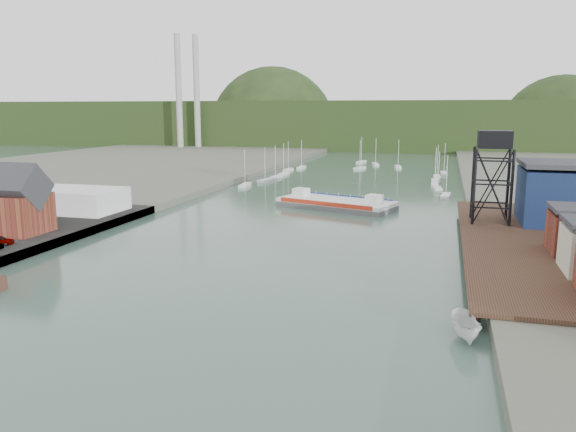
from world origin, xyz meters
The scene contains 10 objects.
ground centered at (0.00, 0.00, 0.00)m, with size 600.00×600.00×0.00m, color #324E43.
east_pier centered at (37.00, 45.00, 1.90)m, with size 14.00×70.00×2.45m.
harbor_building centered at (-42.00, 30.00, 6.09)m, with size 12.20×8.20×8.90m.
white_shed centered at (-44.00, 50.00, 3.85)m, with size 18.00×12.00×4.50m, color silver.
lift_tower centered at (35.00, 58.00, 15.65)m, with size 6.50×6.50×16.00m.
marina_sailboats centered at (0.08, 138.46, 0.35)m, with size 57.71×92.65×0.90m.
smokestacks centered at (-106.00, 232.50, 30.00)m, with size 11.20×8.20×60.00m.
distant_hills centered at (-3.98, 301.35, 10.38)m, with size 500.00×120.00×80.00m.
chain_ferry centered at (3.95, 76.75, 1.06)m, with size 27.67×17.74×3.71m.
motorboat centered at (29.72, 8.09, 1.20)m, with size 2.33×6.20×2.40m, color silver.
Camera 1 is at (26.98, -45.24, 21.81)m, focal length 35.00 mm.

